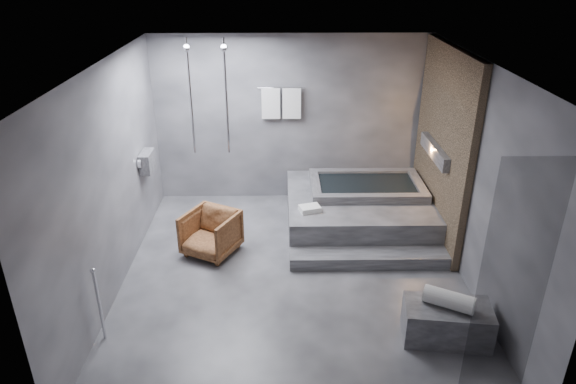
{
  "coord_description": "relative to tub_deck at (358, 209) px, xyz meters",
  "views": [
    {
      "loc": [
        -0.16,
        -5.76,
        3.94
      ],
      "look_at": [
        -0.07,
        0.3,
        1.1
      ],
      "focal_mm": 32.0,
      "sensor_mm": 36.0,
      "label": 1
    }
  ],
  "objects": [
    {
      "name": "room",
      "position": [
        -0.65,
        -1.21,
        1.48
      ],
      "size": [
        5.0,
        5.04,
        2.82
      ],
      "color": "#323234",
      "rests_on": "ground"
    },
    {
      "name": "rolled_towel",
      "position": [
        0.61,
        -2.69,
        0.27
      ],
      "size": [
        0.57,
        0.44,
        0.2
      ],
      "primitive_type": "cylinder",
      "rotation": [
        0.0,
        1.57,
        -0.51
      ],
      "color": "silver",
      "rests_on": "concrete_bench"
    },
    {
      "name": "deck_towel",
      "position": [
        -0.79,
        -0.53,
        0.29
      ],
      "size": [
        0.34,
        0.29,
        0.08
      ],
      "primitive_type": "cube",
      "rotation": [
        0.0,
        0.0,
        0.29
      ],
      "color": "white",
      "rests_on": "tub_deck"
    },
    {
      "name": "driftwood_chair",
      "position": [
        -2.21,
        -0.85,
        0.07
      ],
      "size": [
        0.93,
        0.93,
        0.64
      ],
      "primitive_type": "imported",
      "rotation": [
        0.0,
        0.0,
        -0.48
      ],
      "color": "#432310",
      "rests_on": "ground"
    },
    {
      "name": "tub_deck",
      "position": [
        0.0,
        0.0,
        0.0
      ],
      "size": [
        2.2,
        2.0,
        0.5
      ],
      "primitive_type": "cube",
      "color": "#37373A",
      "rests_on": "ground"
    },
    {
      "name": "concrete_bench",
      "position": [
        0.62,
        -2.69,
        -0.04
      ],
      "size": [
        1.0,
        0.63,
        0.42
      ],
      "primitive_type": "cube",
      "rotation": [
        0.0,
        0.0,
        -0.13
      ],
      "color": "#343437",
      "rests_on": "ground"
    },
    {
      "name": "tub_step",
      "position": [
        0.0,
        -1.18,
        -0.16
      ],
      "size": [
        2.2,
        0.36,
        0.18
      ],
      "primitive_type": "cube",
      "color": "#37373A",
      "rests_on": "ground"
    }
  ]
}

